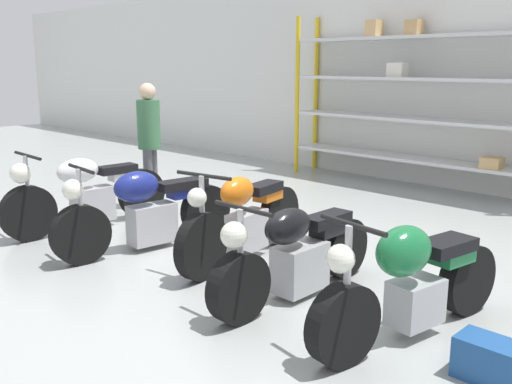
{
  "coord_description": "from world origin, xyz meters",
  "views": [
    {
      "loc": [
        4.09,
        -3.75,
        2.01
      ],
      "look_at": [
        0.0,
        0.4,
        0.7
      ],
      "focal_mm": 40.0,
      "sensor_mm": 36.0,
      "label": 1
    }
  ],
  "objects_px": {
    "motorcycle_blue": "(147,211)",
    "motorcycle_orange": "(244,219)",
    "motorcycle_black": "(296,254)",
    "person_browsing": "(149,135)",
    "motorcycle_green": "(411,282)",
    "toolbox": "(491,361)",
    "shelving_rack": "(422,96)",
    "motorcycle_white": "(86,193)"
  },
  "relations": [
    {
      "from": "motorcycle_orange",
      "to": "toolbox",
      "type": "bearing_deg",
      "value": 69.16
    },
    {
      "from": "motorcycle_orange",
      "to": "motorcycle_green",
      "type": "distance_m",
      "value": 2.16
    },
    {
      "from": "shelving_rack",
      "to": "motorcycle_black",
      "type": "bearing_deg",
      "value": -72.45
    },
    {
      "from": "shelving_rack",
      "to": "toolbox",
      "type": "xyz_separation_m",
      "value": [
        3.33,
        -5.01,
        -1.37
      ]
    },
    {
      "from": "motorcycle_orange",
      "to": "toolbox",
      "type": "height_order",
      "value": "motorcycle_orange"
    },
    {
      "from": "motorcycle_green",
      "to": "person_browsing",
      "type": "bearing_deg",
      "value": -92.75
    },
    {
      "from": "motorcycle_blue",
      "to": "person_browsing",
      "type": "relative_size",
      "value": 1.23
    },
    {
      "from": "person_browsing",
      "to": "motorcycle_black",
      "type": "bearing_deg",
      "value": 131.84
    },
    {
      "from": "motorcycle_green",
      "to": "motorcycle_blue",
      "type": "bearing_deg",
      "value": -78.27
    },
    {
      "from": "person_browsing",
      "to": "toolbox",
      "type": "relative_size",
      "value": 3.99
    },
    {
      "from": "motorcycle_white",
      "to": "motorcycle_green",
      "type": "bearing_deg",
      "value": 94.76
    },
    {
      "from": "motorcycle_blue",
      "to": "motorcycle_black",
      "type": "distance_m",
      "value": 2.05
    },
    {
      "from": "motorcycle_white",
      "to": "motorcycle_orange",
      "type": "relative_size",
      "value": 1.07
    },
    {
      "from": "motorcycle_black",
      "to": "person_browsing",
      "type": "height_order",
      "value": "person_browsing"
    },
    {
      "from": "motorcycle_blue",
      "to": "shelving_rack",
      "type": "bearing_deg",
      "value": -179.99
    },
    {
      "from": "shelving_rack",
      "to": "person_browsing",
      "type": "bearing_deg",
      "value": -117.88
    },
    {
      "from": "motorcycle_green",
      "to": "motorcycle_orange",
      "type": "bearing_deg",
      "value": -90.28
    },
    {
      "from": "motorcycle_orange",
      "to": "shelving_rack",
      "type": "bearing_deg",
      "value": 176.11
    },
    {
      "from": "motorcycle_blue",
      "to": "motorcycle_orange",
      "type": "relative_size",
      "value": 1.06
    },
    {
      "from": "motorcycle_orange",
      "to": "person_browsing",
      "type": "bearing_deg",
      "value": -114.14
    },
    {
      "from": "motorcycle_blue",
      "to": "motorcycle_green",
      "type": "height_order",
      "value": "motorcycle_blue"
    },
    {
      "from": "motorcycle_blue",
      "to": "toolbox",
      "type": "distance_m",
      "value": 3.86
    },
    {
      "from": "motorcycle_orange",
      "to": "motorcycle_blue",
      "type": "bearing_deg",
      "value": -74.13
    },
    {
      "from": "shelving_rack",
      "to": "motorcycle_orange",
      "type": "distance_m",
      "value": 4.64
    },
    {
      "from": "shelving_rack",
      "to": "motorcycle_white",
      "type": "bearing_deg",
      "value": -108.78
    },
    {
      "from": "motorcycle_orange",
      "to": "person_browsing",
      "type": "distance_m",
      "value": 2.68
    },
    {
      "from": "shelving_rack",
      "to": "toolbox",
      "type": "bearing_deg",
      "value": -56.38
    },
    {
      "from": "motorcycle_black",
      "to": "person_browsing",
      "type": "bearing_deg",
      "value": -106.19
    },
    {
      "from": "shelving_rack",
      "to": "person_browsing",
      "type": "distance_m",
      "value": 4.39
    },
    {
      "from": "shelving_rack",
      "to": "motorcycle_blue",
      "type": "height_order",
      "value": "shelving_rack"
    },
    {
      "from": "motorcycle_green",
      "to": "toolbox",
      "type": "bearing_deg",
      "value": 84.87
    },
    {
      "from": "toolbox",
      "to": "motorcycle_black",
      "type": "bearing_deg",
      "value": 175.18
    },
    {
      "from": "motorcycle_white",
      "to": "person_browsing",
      "type": "xyz_separation_m",
      "value": [
        -0.32,
        1.19,
        0.59
      ]
    },
    {
      "from": "motorcycle_white",
      "to": "motorcycle_green",
      "type": "xyz_separation_m",
      "value": [
        4.35,
        0.21,
        -0.01
      ]
    },
    {
      "from": "shelving_rack",
      "to": "motorcycle_white",
      "type": "relative_size",
      "value": 2.22
    },
    {
      "from": "shelving_rack",
      "to": "motorcycle_black",
      "type": "distance_m",
      "value": 5.22
    },
    {
      "from": "motorcycle_green",
      "to": "person_browsing",
      "type": "height_order",
      "value": "person_browsing"
    },
    {
      "from": "toolbox",
      "to": "motorcycle_white",
      "type": "bearing_deg",
      "value": -179.63
    },
    {
      "from": "shelving_rack",
      "to": "motorcycle_black",
      "type": "relative_size",
      "value": 2.43
    },
    {
      "from": "shelving_rack",
      "to": "motorcycle_green",
      "type": "bearing_deg",
      "value": -61.4
    },
    {
      "from": "motorcycle_blue",
      "to": "motorcycle_orange",
      "type": "xyz_separation_m",
      "value": [
        1.01,
        0.5,
        0.0
      ]
    },
    {
      "from": "motorcycle_orange",
      "to": "motorcycle_black",
      "type": "bearing_deg",
      "value": 59.74
    }
  ]
}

